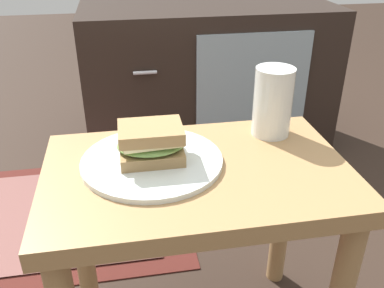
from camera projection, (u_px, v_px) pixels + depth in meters
name	position (u px, v px, depth m)	size (l,w,h in m)	color
side_table	(197.00, 208.00, 0.81)	(0.56, 0.36, 0.46)	#A37A4C
tv_cabinet	(207.00, 79.00, 1.70)	(0.96, 0.46, 0.58)	black
area_rug	(19.00, 219.00, 1.35)	(1.08, 0.63, 0.01)	#4C1E19
plate	(152.00, 161.00, 0.77)	(0.26, 0.26, 0.01)	silver
sandwich_front	(151.00, 143.00, 0.76)	(0.12, 0.09, 0.07)	#9E7A4C
beer_glass	(273.00, 103.00, 0.85)	(0.08, 0.08, 0.14)	silver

